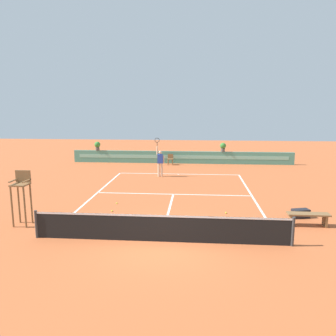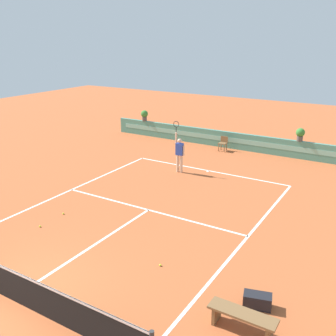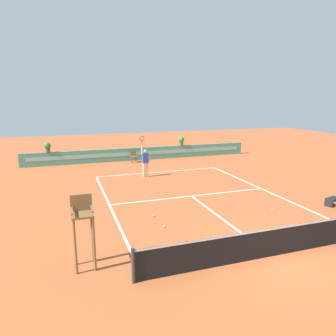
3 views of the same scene
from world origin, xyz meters
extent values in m
plane|color=#B2562D|center=(0.00, 6.00, 0.00)|extent=(60.00, 60.00, 0.00)
cube|color=white|center=(0.00, 11.89, 0.00)|extent=(8.22, 0.10, 0.01)
cube|color=white|center=(0.00, 6.40, 0.00)|extent=(8.22, 0.10, 0.01)
cube|color=white|center=(0.00, 3.20, 0.00)|extent=(0.10, 6.40, 0.01)
cube|color=white|center=(-4.11, 5.95, 0.00)|extent=(0.10, 11.89, 0.01)
cube|color=white|center=(4.11, 5.95, 0.00)|extent=(0.10, 11.89, 0.01)
cube|color=white|center=(0.00, 11.79, 0.00)|extent=(0.10, 0.20, 0.01)
cylinder|color=#333333|center=(-4.41, 0.00, 0.50)|extent=(0.10, 0.10, 1.00)
cylinder|color=#333333|center=(4.41, 0.00, 0.50)|extent=(0.10, 0.10, 1.00)
cube|color=black|center=(0.00, 0.00, 0.47)|extent=(8.82, 0.02, 0.95)
cube|color=white|center=(0.00, 0.00, 0.92)|extent=(8.82, 0.03, 0.06)
cube|color=#4C8E7A|center=(0.00, 16.39, 0.50)|extent=(18.00, 0.20, 1.00)
cube|color=#7ABCA8|center=(0.00, 16.29, 0.55)|extent=(17.10, 0.01, 0.28)
cylinder|color=brown|center=(-5.81, 0.94, 0.80)|extent=(0.07, 0.07, 1.60)
cylinder|color=brown|center=(-5.30, 0.94, 0.80)|extent=(0.07, 0.07, 1.60)
cylinder|color=brown|center=(-5.81, 1.46, 0.80)|extent=(0.07, 0.07, 1.60)
cylinder|color=brown|center=(-5.30, 1.46, 0.80)|extent=(0.07, 0.07, 1.60)
cube|color=brown|center=(-5.56, 1.20, 1.63)|extent=(0.60, 0.60, 0.06)
cube|color=brown|center=(-5.56, 1.47, 1.90)|extent=(0.60, 0.06, 0.48)
cube|color=brown|center=(-5.83, 1.20, 1.78)|extent=(0.06, 0.60, 0.04)
cube|color=brown|center=(-5.29, 1.20, 1.78)|extent=(0.06, 0.60, 0.04)
cylinder|color=brown|center=(-1.04, 15.41, 0.23)|extent=(0.05, 0.05, 0.45)
cylinder|color=brown|center=(-0.69, 15.41, 0.23)|extent=(0.05, 0.05, 0.45)
cylinder|color=brown|center=(-1.04, 15.77, 0.23)|extent=(0.05, 0.05, 0.45)
cylinder|color=brown|center=(-0.69, 15.77, 0.23)|extent=(0.05, 0.05, 0.45)
cube|color=brown|center=(-0.87, 15.59, 0.47)|extent=(0.44, 0.44, 0.04)
cube|color=brown|center=(-0.87, 15.79, 0.67)|extent=(0.44, 0.04, 0.36)
cube|color=brown|center=(4.91, 2.03, 0.23)|extent=(0.08, 0.40, 0.45)
cube|color=brown|center=(6.19, 2.03, 0.23)|extent=(0.08, 0.40, 0.45)
cube|color=brown|center=(5.55, 2.03, 0.48)|extent=(1.60, 0.44, 0.06)
cube|color=black|center=(5.57, 3.04, 0.18)|extent=(0.77, 0.53, 0.36)
cylinder|color=beige|center=(-1.08, 10.95, 0.45)|extent=(0.14, 0.14, 0.90)
cylinder|color=beige|center=(-1.28, 10.94, 0.45)|extent=(0.14, 0.14, 0.90)
cube|color=#2D4CB7|center=(-1.18, 10.95, 1.20)|extent=(0.37, 0.24, 0.60)
sphere|color=beige|center=(-1.18, 10.95, 1.63)|extent=(0.22, 0.22, 0.22)
cylinder|color=beige|center=(-1.38, 10.94, 1.75)|extent=(0.09, 0.09, 0.55)
cylinder|color=black|center=(-1.38, 10.94, 2.17)|extent=(0.04, 0.04, 0.24)
torus|color=#262626|center=(-1.38, 10.94, 2.43)|extent=(0.31, 0.05, 0.31)
cylinder|color=beige|center=(-0.96, 10.96, 1.15)|extent=(0.09, 0.09, 0.50)
sphere|color=#CCE033|center=(2.51, 3.32, 0.03)|extent=(0.07, 0.07, 0.07)
sphere|color=#CCE033|center=(-2.50, 3.18, 0.03)|extent=(0.07, 0.07, 0.07)
sphere|color=#CCE033|center=(-2.57, 4.38, 0.03)|extent=(0.07, 0.07, 0.07)
cylinder|color=#514C47|center=(-7.02, 16.39, 1.14)|extent=(0.32, 0.32, 0.28)
sphere|color=#387F33|center=(-7.02, 16.39, 1.48)|extent=(0.48, 0.48, 0.48)
cylinder|color=#514C47|center=(3.34, 16.39, 1.14)|extent=(0.32, 0.32, 0.28)
sphere|color=#387F33|center=(3.34, 16.39, 1.48)|extent=(0.48, 0.48, 0.48)
camera|label=1|loc=(1.17, -10.89, 4.57)|focal=35.99mm
camera|label=2|loc=(7.89, -5.13, 6.49)|focal=41.60mm
camera|label=3|loc=(-5.92, -7.23, 4.79)|focal=32.96mm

